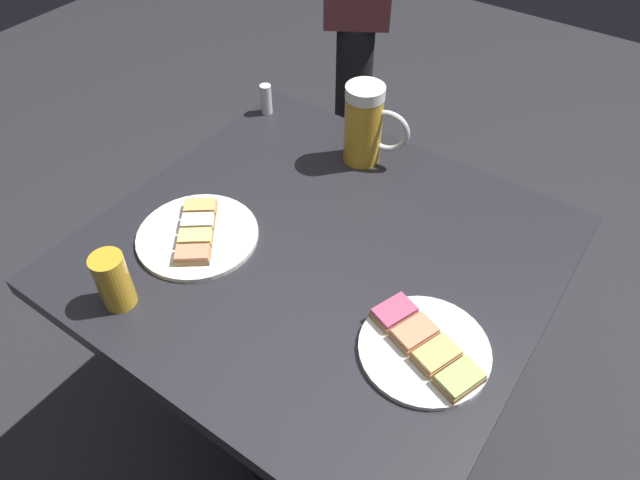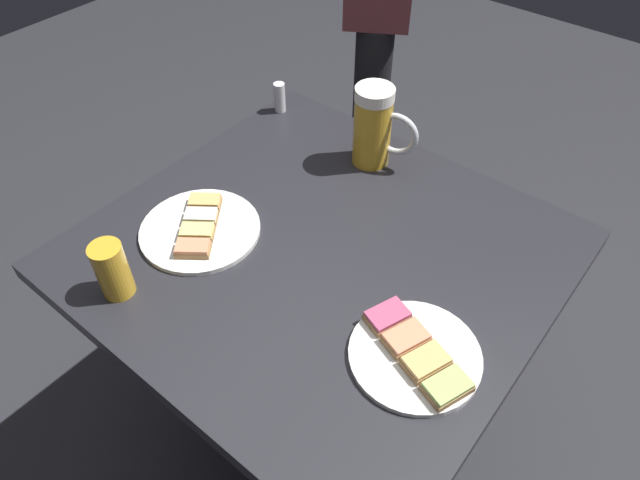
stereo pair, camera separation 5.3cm
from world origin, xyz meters
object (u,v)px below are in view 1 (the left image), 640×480
at_px(beer_mug, 366,125).
at_px(salt_shaker, 266,99).
at_px(beer_glass_small, 113,281).
at_px(plate_far, 425,347).
at_px(plate_near, 197,234).

xyz_separation_m(beer_mug, salt_shaker, (-0.02, -0.30, -0.05)).
bearing_deg(salt_shaker, beer_mug, 85.36).
bearing_deg(salt_shaker, beer_glass_small, 15.16).
distance_m(plate_far, beer_mug, 0.52).
xyz_separation_m(plate_near, beer_glass_small, (0.19, -0.00, 0.05)).
bearing_deg(beer_mug, plate_near, -18.22).
height_order(beer_glass_small, salt_shaker, beer_glass_small).
xyz_separation_m(plate_near, beer_mug, (-0.40, 0.13, 0.08)).
distance_m(plate_near, salt_shaker, 0.45).
relative_size(plate_far, salt_shaker, 2.88).
relative_size(plate_far, beer_glass_small, 1.96).
bearing_deg(beer_glass_small, salt_shaker, -164.84).
bearing_deg(beer_glass_small, beer_mug, 167.50).
bearing_deg(salt_shaker, plate_near, 21.55).
bearing_deg(beer_glass_small, plate_far, 113.77).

